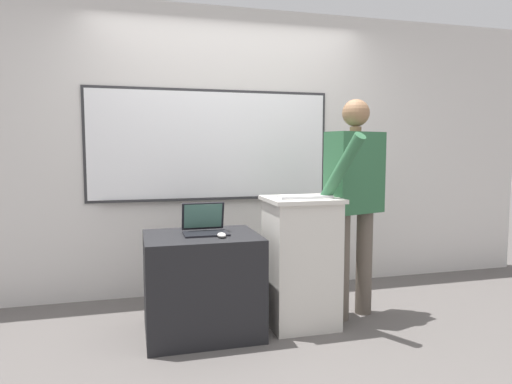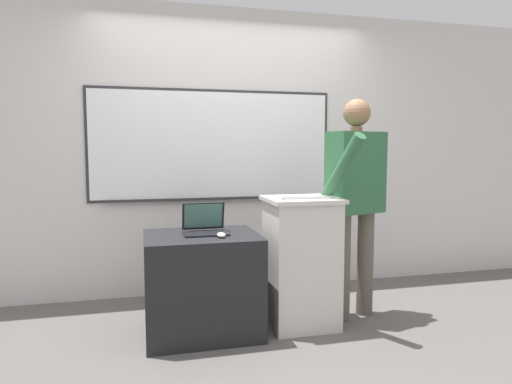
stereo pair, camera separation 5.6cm
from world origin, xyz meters
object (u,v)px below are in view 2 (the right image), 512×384
Objects in this scene: lectern_podium at (301,261)px; computer_mouse_by_laptop at (221,235)px; side_desk at (202,284)px; wireless_keyboard at (305,197)px; laptop at (205,224)px; person_presenter at (356,192)px.

computer_mouse_by_laptop is (-0.63, -0.11, 0.25)m from lectern_podium.
computer_mouse_by_laptop reaches higher than side_desk.
wireless_keyboard is at bearing 3.91° from computer_mouse_by_laptop.
lectern_podium is 1.20× the size of side_desk.
laptop is at bearing 172.04° from lectern_podium.
lectern_podium is at bearing -7.96° from laptop.
wireless_keyboard is (-0.46, -0.11, -0.02)m from person_presenter.
lectern_podium is 0.78m from laptop.
lectern_podium is 0.68m from computer_mouse_by_laptop.
wireless_keyboard is at bearing -12.71° from laptop.
person_presenter is at bearing 8.09° from computer_mouse_by_laptop.
person_presenter reaches higher than wireless_keyboard.
side_desk is 2.55× the size of laptop.
laptop is at bearing 167.29° from wireless_keyboard.
computer_mouse_by_laptop is at bearing -170.46° from lectern_podium.
wireless_keyboard is (0.00, -0.06, 0.49)m from lectern_podium.
computer_mouse_by_laptop is at bearing 170.96° from person_presenter.
lectern_podium is 3.07× the size of laptop.
computer_mouse_by_laptop is (-0.63, -0.04, -0.24)m from wireless_keyboard.
person_presenter reaches higher than side_desk.
wireless_keyboard reaches higher than computer_mouse_by_laptop.
person_presenter is 5.40× the size of laptop.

